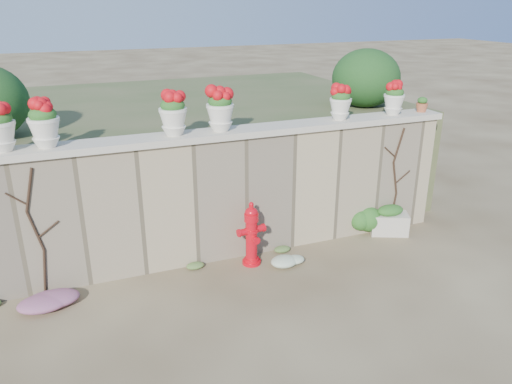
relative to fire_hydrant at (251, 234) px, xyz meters
name	(u,v)px	position (x,y,z in m)	size (l,w,h in m)	color
ground	(261,313)	(-0.38, -1.32, -0.53)	(80.00, 80.00, 0.00)	brown
stone_wall	(218,199)	(-0.38, 0.48, 0.47)	(8.00, 0.40, 2.00)	tan
wall_cap	(216,134)	(-0.38, 0.48, 1.52)	(8.10, 0.52, 0.10)	beige
raised_fill	(173,147)	(-0.38, 3.68, 0.47)	(9.00, 6.00, 2.00)	#384C23
back_shrub_right	(366,78)	(3.02, 1.68, 2.02)	(1.30, 1.30, 1.10)	#143814
vine_left	(37,232)	(-3.06, 0.26, 0.46)	(0.60, 0.04, 1.91)	black
vine_right	(396,178)	(2.84, 0.26, 0.46)	(0.60, 0.04, 1.91)	black
fire_hydrant	(251,234)	(0.00, 0.00, 0.00)	(0.46, 0.32, 1.05)	red
planter_box	(389,220)	(2.71, 0.13, -0.28)	(0.75, 0.61, 0.54)	beige
green_shrub	(366,219)	(2.27, 0.23, -0.23)	(0.64, 0.57, 0.61)	#1E5119
magenta_clump	(49,302)	(-3.03, -0.18, -0.41)	(0.92, 0.61, 0.25)	#BD259F
white_flowers	(291,261)	(0.55, -0.32, -0.43)	(0.57, 0.45, 0.20)	white
urn_pot_1	(44,124)	(-2.76, 0.48, 1.89)	(0.41, 0.41, 0.64)	silver
urn_pot_2	(173,114)	(-1.02, 0.48, 1.89)	(0.41, 0.41, 0.64)	silver
urn_pot_3	(220,110)	(-0.31, 0.48, 1.89)	(0.41, 0.41, 0.65)	silver
urn_pot_4	(341,103)	(1.76, 0.48, 1.85)	(0.36, 0.36, 0.56)	silver
urn_pot_5	(394,99)	(2.81, 0.48, 1.84)	(0.35, 0.35, 0.56)	silver
terracotta_pot	(422,105)	(3.42, 0.48, 1.69)	(0.21, 0.21, 0.25)	#A75433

